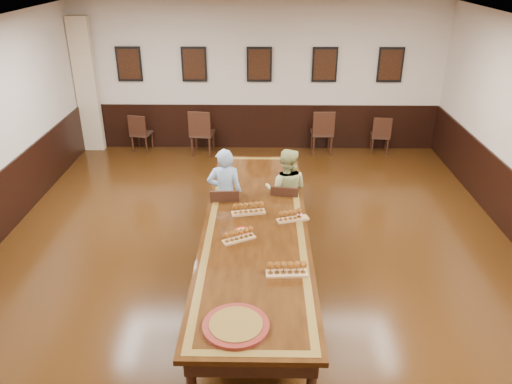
{
  "coord_description": "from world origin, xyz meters",
  "views": [
    {
      "loc": [
        0.1,
        -5.86,
        4.06
      ],
      "look_at": [
        0.0,
        0.5,
        1.0
      ],
      "focal_mm": 35.0,
      "sensor_mm": 36.0,
      "label": 1
    }
  ],
  "objects_px": {
    "chair_woman": "(285,208)",
    "person_woman": "(286,191)",
    "spare_chair_a": "(142,132)",
    "chair_man": "(225,213)",
    "spare_chair_b": "(202,132)",
    "spare_chair_d": "(380,134)",
    "conference_table": "(255,234)",
    "spare_chair_c": "(322,131)",
    "carved_platter": "(236,326)",
    "person_man": "(225,194)"
  },
  "relations": [
    {
      "from": "chair_woman",
      "to": "person_woman",
      "type": "bearing_deg",
      "value": -90.0
    },
    {
      "from": "chair_woman",
      "to": "spare_chair_a",
      "type": "bearing_deg",
      "value": -41.52
    },
    {
      "from": "chair_man",
      "to": "spare_chair_a",
      "type": "xyz_separation_m",
      "value": [
        -2.16,
        3.86,
        -0.03
      ]
    },
    {
      "from": "spare_chair_b",
      "to": "spare_chair_d",
      "type": "relative_size",
      "value": 1.2
    },
    {
      "from": "chair_man",
      "to": "spare_chair_b",
      "type": "distance_m",
      "value": 3.75
    },
    {
      "from": "conference_table",
      "to": "person_woman",
      "type": "bearing_deg",
      "value": 68.54
    },
    {
      "from": "chair_woman",
      "to": "spare_chair_b",
      "type": "xyz_separation_m",
      "value": [
        -1.69,
        3.47,
        0.07
      ]
    },
    {
      "from": "chair_woman",
      "to": "spare_chair_c",
      "type": "relative_size",
      "value": 0.9
    },
    {
      "from": "chair_woman",
      "to": "spare_chair_a",
      "type": "xyz_separation_m",
      "value": [
        -3.08,
        3.67,
        -0.02
      ]
    },
    {
      "from": "chair_man",
      "to": "person_woman",
      "type": "distance_m",
      "value": 1.01
    },
    {
      "from": "spare_chair_a",
      "to": "spare_chair_c",
      "type": "distance_m",
      "value": 4.03
    },
    {
      "from": "chair_man",
      "to": "person_woman",
      "type": "height_order",
      "value": "person_woman"
    },
    {
      "from": "chair_man",
      "to": "spare_chair_d",
      "type": "xyz_separation_m",
      "value": [
        3.17,
        3.82,
        -0.03
      ]
    },
    {
      "from": "carved_platter",
      "to": "spare_chair_a",
      "type": "bearing_deg",
      "value": 110.06
    },
    {
      "from": "spare_chair_c",
      "to": "person_man",
      "type": "height_order",
      "value": "person_man"
    },
    {
      "from": "chair_man",
      "to": "carved_platter",
      "type": "xyz_separation_m",
      "value": [
        0.32,
        -2.93,
        0.32
      ]
    },
    {
      "from": "spare_chair_a",
      "to": "spare_chair_b",
      "type": "xyz_separation_m",
      "value": [
        1.39,
        -0.19,
        0.08
      ]
    },
    {
      "from": "chair_man",
      "to": "spare_chair_b",
      "type": "bearing_deg",
      "value": -81.56
    },
    {
      "from": "carved_platter",
      "to": "person_woman",
      "type": "bearing_deg",
      "value": 79.17
    },
    {
      "from": "spare_chair_a",
      "to": "carved_platter",
      "type": "relative_size",
      "value": 1.08
    },
    {
      "from": "chair_man",
      "to": "conference_table",
      "type": "distance_m",
      "value": 1.01
    },
    {
      "from": "spare_chair_c",
      "to": "chair_man",
      "type": "bearing_deg",
      "value": 62.42
    },
    {
      "from": "conference_table",
      "to": "carved_platter",
      "type": "xyz_separation_m",
      "value": [
        -0.16,
        -2.05,
        0.16
      ]
    },
    {
      "from": "chair_man",
      "to": "carved_platter",
      "type": "bearing_deg",
      "value": 92.81
    },
    {
      "from": "chair_man",
      "to": "spare_chair_a",
      "type": "relative_size",
      "value": 1.07
    },
    {
      "from": "chair_man",
      "to": "spare_chair_a",
      "type": "height_order",
      "value": "chair_man"
    },
    {
      "from": "person_man",
      "to": "spare_chair_b",
      "type": "bearing_deg",
      "value": -81.33
    },
    {
      "from": "chair_man",
      "to": "spare_chair_b",
      "type": "height_order",
      "value": "spare_chair_b"
    },
    {
      "from": "chair_man",
      "to": "conference_table",
      "type": "height_order",
      "value": "chair_man"
    },
    {
      "from": "spare_chair_c",
      "to": "spare_chair_d",
      "type": "xyz_separation_m",
      "value": [
        1.3,
        0.02,
        -0.07
      ]
    },
    {
      "from": "spare_chair_b",
      "to": "carved_platter",
      "type": "distance_m",
      "value": 6.69
    },
    {
      "from": "chair_woman",
      "to": "spare_chair_d",
      "type": "xyz_separation_m",
      "value": [
        2.25,
        3.62,
        -0.02
      ]
    },
    {
      "from": "spare_chair_b",
      "to": "spare_chair_d",
      "type": "bearing_deg",
      "value": -171.44
    },
    {
      "from": "spare_chair_b",
      "to": "carved_platter",
      "type": "relative_size",
      "value": 1.29
    },
    {
      "from": "chair_man",
      "to": "spare_chair_d",
      "type": "bearing_deg",
      "value": -133.12
    },
    {
      "from": "person_man",
      "to": "conference_table",
      "type": "bearing_deg",
      "value": 112.73
    },
    {
      "from": "person_man",
      "to": "chair_woman",
      "type": "bearing_deg",
      "value": -177.45
    },
    {
      "from": "spare_chair_b",
      "to": "person_woman",
      "type": "height_order",
      "value": "person_woman"
    },
    {
      "from": "spare_chair_a",
      "to": "conference_table",
      "type": "relative_size",
      "value": 0.17
    },
    {
      "from": "chair_man",
      "to": "person_woman",
      "type": "bearing_deg",
      "value": -166.29
    },
    {
      "from": "spare_chair_b",
      "to": "spare_chair_d",
      "type": "xyz_separation_m",
      "value": [
        3.94,
        0.15,
        -0.09
      ]
    },
    {
      "from": "spare_chair_a",
      "to": "person_man",
      "type": "bearing_deg",
      "value": 131.33
    },
    {
      "from": "spare_chair_c",
      "to": "carved_platter",
      "type": "relative_size",
      "value": 1.25
    },
    {
      "from": "person_woman",
      "to": "conference_table",
      "type": "distance_m",
      "value": 1.26
    },
    {
      "from": "person_man",
      "to": "conference_table",
      "type": "distance_m",
      "value": 1.1
    },
    {
      "from": "spare_chair_b",
      "to": "person_woman",
      "type": "bearing_deg",
      "value": 123.18
    },
    {
      "from": "spare_chair_d",
      "to": "person_woman",
      "type": "distance_m",
      "value": 4.18
    },
    {
      "from": "spare_chair_a",
      "to": "chair_woman",
      "type": "bearing_deg",
      "value": 141.59
    },
    {
      "from": "chair_man",
      "to": "person_man",
      "type": "bearing_deg",
      "value": -90.0
    },
    {
      "from": "spare_chair_c",
      "to": "person_woman",
      "type": "distance_m",
      "value": 3.64
    }
  ]
}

